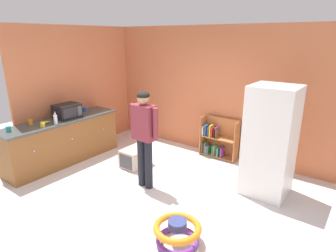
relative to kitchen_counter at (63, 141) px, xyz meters
name	(u,v)px	position (x,y,z in m)	size (l,w,h in m)	color
ground_plane	(144,196)	(2.20, -0.03, -0.45)	(12.00, 12.00, 0.00)	silver
back_wall	(216,92)	(2.20, 2.30, 0.90)	(5.20, 0.06, 2.70)	#CD7046
left_side_wall	(78,89)	(-0.43, 0.78, 0.90)	(0.06, 2.99, 2.70)	#D1734A
kitchen_counter	(63,141)	(0.00, 0.00, 0.00)	(0.65, 2.37, 0.90)	brown
refrigerator	(270,142)	(3.72, 1.27, 0.44)	(0.73, 0.68, 1.78)	white
bookshelf	(217,140)	(2.39, 2.11, -0.08)	(0.80, 0.28, 0.85)	#B97540
standing_person	(144,132)	(2.01, 0.23, 0.54)	(0.57, 0.22, 1.66)	black
baby_walker	(177,232)	(3.26, -0.61, -0.29)	(0.60, 0.60, 0.32)	purple
pet_carrier	(135,157)	(1.32, 0.71, -0.27)	(0.42, 0.55, 0.36)	beige
microwave	(67,111)	(0.00, 0.17, 0.59)	(0.37, 0.48, 0.28)	black
banana_bunch	(46,122)	(0.03, -0.32, 0.48)	(0.12, 0.16, 0.04)	gold
clear_bottle	(55,119)	(0.23, -0.24, 0.55)	(0.07, 0.07, 0.25)	silver
blue_cup	(85,109)	(-0.13, 0.68, 0.50)	(0.08, 0.08, 0.10)	blue
teal_cup	(8,129)	(-0.05, -0.98, 0.50)	(0.08, 0.08, 0.10)	teal
orange_cup	(31,122)	(-0.14, -0.53, 0.50)	(0.08, 0.08, 0.10)	orange
yellow_cup	(43,125)	(0.18, -0.48, 0.50)	(0.08, 0.08, 0.10)	yellow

